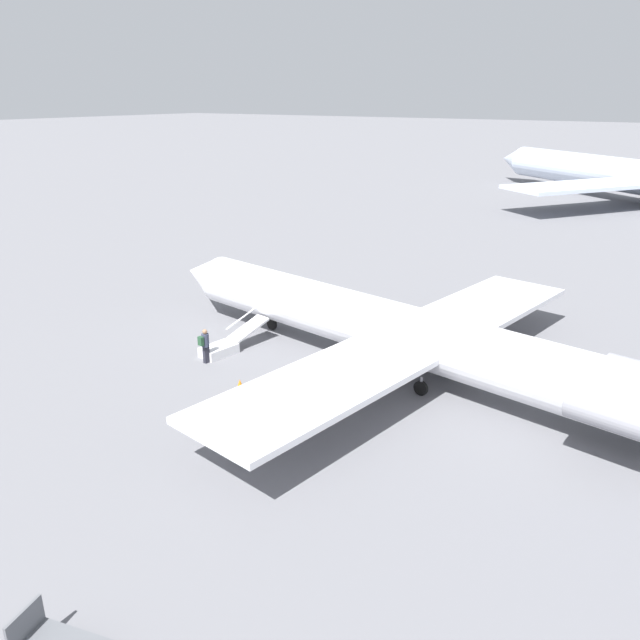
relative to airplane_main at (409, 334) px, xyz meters
The scene contains 5 objects.
ground_plane 2.31m from the airplane_main, ahead, with size 600.00×600.00×0.00m, color slate.
airplane_main is the anchor object (origin of this frame).
boarding_stairs 9.48m from the airplane_main, 15.40° to the left, with size 1.62×4.13×1.73m.
passenger 9.83m from the airplane_main, 23.95° to the left, with size 0.38×0.56×1.74m.
traffic_cone_near_stairs 7.97m from the airplane_main, 45.07° to the left, with size 0.55×0.55×0.60m.
Camera 1 is at (-11.95, 24.49, 12.40)m, focal length 35.00 mm.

